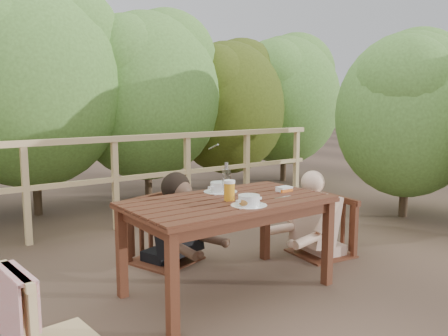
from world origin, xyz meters
TOP-DOWN VIEW (x-y plane):
  - ground at (0.00, 0.00)m, footprint 60.00×60.00m
  - table at (0.00, 0.00)m, footprint 1.45×0.81m
  - chair_left at (-1.25, -0.05)m, footprint 0.50×0.50m
  - chair_far at (-0.07, 0.82)m, footprint 0.65×0.65m
  - chair_right at (1.16, 0.14)m, footprint 0.54×0.54m
  - woman at (-0.07, 0.84)m, footprint 0.64×0.71m
  - diner_right at (1.19, 0.14)m, footprint 0.69×0.59m
  - railing at (0.00, 2.00)m, footprint 5.60×0.10m
  - hedge_row at (0.40, 3.20)m, footprint 6.60×1.60m
  - soup_near at (-0.00, -0.24)m, footprint 0.25×0.25m
  - soup_far at (0.12, 0.26)m, footprint 0.26×0.26m
  - bread_roll at (-0.02, -0.24)m, footprint 0.14×0.10m
  - beer_glass at (-0.02, -0.04)m, footprint 0.08×0.08m
  - bottle at (0.09, 0.14)m, footprint 0.06×0.06m
  - tumbler at (0.10, -0.17)m, footprint 0.06×0.06m
  - butter_tub at (0.52, -0.03)m, footprint 0.12×0.09m

SIDE VIEW (x-z plane):
  - ground at x=0.00m, z-range 0.00..0.00m
  - table at x=0.00m, z-range 0.00..0.67m
  - chair_left at x=-1.25m, z-range 0.00..0.92m
  - chair_right at x=1.16m, z-range 0.00..0.97m
  - railing at x=0.00m, z-range 0.00..1.01m
  - chair_far at x=-0.07m, z-range 0.00..1.04m
  - woman at x=-0.07m, z-range 0.00..1.20m
  - diner_right at x=1.19m, z-range 0.00..1.27m
  - butter_tub at x=0.52m, z-range 0.67..0.72m
  - tumbler at x=0.10m, z-range 0.67..0.74m
  - bread_roll at x=-0.02m, z-range 0.67..0.75m
  - soup_near at x=0.00m, z-range 0.67..0.75m
  - soup_far at x=0.12m, z-range 0.67..0.76m
  - beer_glass at x=-0.02m, z-range 0.67..0.82m
  - bottle at x=0.09m, z-range 0.67..0.92m
  - hedge_row at x=0.40m, z-range 0.00..3.80m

